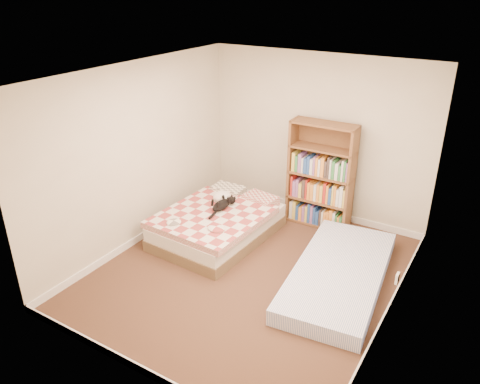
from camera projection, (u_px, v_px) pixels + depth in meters
The scene contains 6 objects.
room at pixel (250, 187), 5.50m from camera, with size 3.51×4.01×2.51m.
bed at pixel (219, 223), 6.74m from camera, with size 1.39×1.86×0.48m.
bookshelf at pixel (320, 188), 6.97m from camera, with size 0.96×0.33×1.60m.
floor_mattress at pixel (339, 274), 5.77m from camera, with size 1.02×2.27×0.20m, color #7D91D0.
black_cat at pixel (223, 204), 6.67m from camera, with size 0.27×0.63×0.14m.
white_dog at pixel (222, 196), 6.89m from camera, with size 0.30×0.31×0.14m.
Camera 1 is at (2.51, -4.35, 3.44)m, focal length 35.00 mm.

